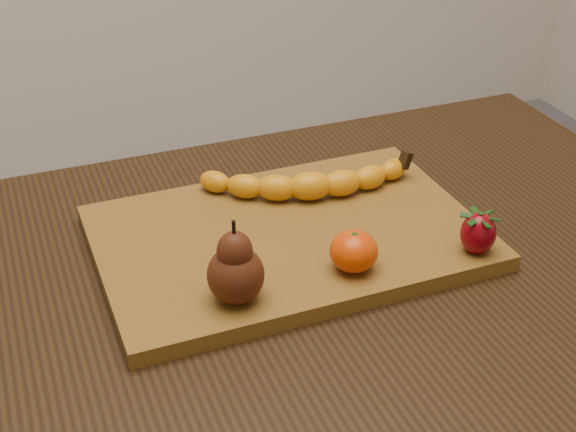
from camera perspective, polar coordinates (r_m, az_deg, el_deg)
name	(u,v)px	position (r m, az deg, el deg)	size (l,w,h in m)	color
table	(322,329)	(0.99, 2.43, -8.03)	(1.00, 0.70, 0.76)	black
cutting_board	(288,237)	(0.96, 0.00, -1.53)	(0.45, 0.30, 0.02)	brown
banana	(310,186)	(1.01, 1.58, 2.14)	(0.24, 0.06, 0.04)	orange
pear	(235,261)	(0.82, -3.78, -3.24)	(0.06, 0.06, 0.09)	#4C1F0C
mandarin	(354,251)	(0.88, 4.70, -2.51)	(0.05, 0.05, 0.05)	#E13D02
strawberry	(478,232)	(0.93, 13.38, -1.10)	(0.04, 0.04, 0.05)	maroon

